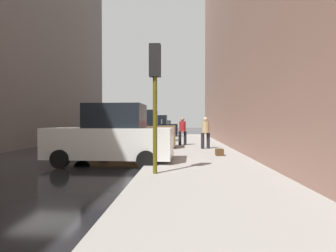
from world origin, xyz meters
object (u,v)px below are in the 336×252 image
pedestrian_in_red_jacket (183,130)px  duffel_bag (219,152)px  parked_bronze_suv (135,132)px  parked_blue_sedan (163,127)px  parked_white_van (112,137)px  parked_black_suv (155,127)px  pedestrian_in_tan_coat (205,131)px  traffic_light (155,80)px  fire_hydrant (166,143)px  parked_silver_sedan (148,131)px  parked_dark_green_sedan (160,128)px

pedestrian_in_red_jacket → duffel_bag: size_ratio=3.89×
parked_bronze_suv → parked_blue_sedan: (0.00, 23.69, -0.18)m
parked_bronze_suv → pedestrian_in_red_jacket: size_ratio=2.69×
parked_white_van → parked_black_suv: (0.00, 16.61, 0.00)m
pedestrian_in_tan_coat → parked_white_van: bearing=-130.7°
parked_bronze_suv → parked_white_van: bearing=-90.0°
parked_white_van → traffic_light: traffic_light is taller
fire_hydrant → pedestrian_in_tan_coat: (2.10, 0.79, 0.61)m
fire_hydrant → pedestrian_in_tan_coat: size_ratio=0.41×
traffic_light → duffel_bag: bearing=59.4°
parked_silver_sedan → parked_blue_sedan: bearing=90.0°
parked_white_van → parked_bronze_suv: size_ratio=1.01×
parked_silver_sedan → pedestrian_in_tan_coat: (3.90, -5.97, 0.26)m
parked_bronze_suv → parked_silver_sedan: parked_bronze_suv is taller
parked_dark_green_sedan → duffel_bag: (4.23, -21.08, -0.56)m
pedestrian_in_tan_coat → parked_bronze_suv: bearing=171.8°
parked_bronze_suv → parked_silver_sedan: size_ratio=1.09×
parked_bronze_suv → duffel_bag: parked_bronze_suv is taller
parked_blue_sedan → duffel_bag: 27.44m
parked_bronze_suv → parked_black_suv: same height
traffic_light → duffel_bag: traffic_light is taller
parked_silver_sedan → traffic_light: (1.85, -12.85, 1.91)m
pedestrian_in_red_jacket → parked_silver_sedan: bearing=124.7°
parked_bronze_suv → parked_black_suv: bearing=90.0°
parked_bronze_suv → parked_blue_sedan: 23.69m
parked_black_suv → parked_blue_sedan: (0.00, 12.17, -0.18)m
parked_blue_sedan → pedestrian_in_tan_coat: 24.56m
traffic_light → pedestrian_in_red_jacket: (0.83, 8.98, -1.65)m
parked_black_suv → duffel_bag: (4.23, -14.94, -0.74)m
pedestrian_in_tan_coat → pedestrian_in_red_jacket: size_ratio=1.00×
parked_silver_sedan → fire_hydrant: 7.00m
pedestrian_in_tan_coat → duffel_bag: 2.99m
parked_dark_green_sedan → pedestrian_in_tan_coat: size_ratio=2.47×
parked_white_van → duffel_bag: parked_white_van is taller
fire_hydrant → duffel_bag: fire_hydrant is taller
parked_blue_sedan → pedestrian_in_red_jacket: 22.32m
pedestrian_in_red_jacket → parked_bronze_suv: bearing=-150.3°
fire_hydrant → duffel_bag: size_ratio=1.60×
parked_blue_sedan → traffic_light: (1.85, -31.13, 1.91)m
parked_white_van → parked_blue_sedan: (0.00, 28.78, -0.18)m
parked_bronze_suv → parked_black_suv: (0.00, 11.52, 0.00)m
parked_dark_green_sedan → pedestrian_in_red_jacket: size_ratio=2.47×
traffic_light → parked_bronze_suv: bearing=104.0°
duffel_bag → parked_bronze_suv: bearing=141.1°
parked_black_suv → traffic_light: (1.85, -18.96, 1.73)m
parked_black_suv → duffel_bag: size_ratio=10.47×
fire_hydrant → duffel_bag: bearing=-40.5°
parked_black_suv → pedestrian_in_tan_coat: bearing=-72.1°
parked_white_van → parked_silver_sedan: parked_white_van is taller
parked_bronze_suv → parked_blue_sedan: size_ratio=1.08×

